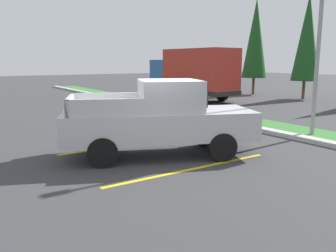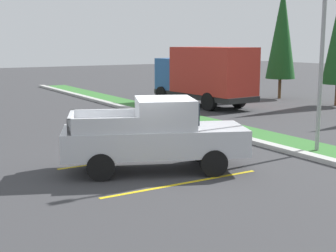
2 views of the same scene
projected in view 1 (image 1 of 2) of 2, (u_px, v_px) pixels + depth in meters
ground_plane at (160, 156)px, 9.72m from camera, size 120.00×120.00×0.00m
parking_line_near at (133, 144)px, 11.07m from camera, size 0.12×4.80×0.01m
parking_line_far at (193, 169)px, 8.53m from camera, size 0.12×4.80×0.01m
curb_strip at (279, 133)px, 12.42m from camera, size 56.00×0.40×0.15m
grass_median at (298, 131)px, 13.03m from camera, size 56.00×1.80×0.06m
pickup_truck_main at (161, 119)px, 9.62m from camera, size 3.80×5.54×2.10m
cargo_truck_distant at (193, 73)px, 23.50m from camera, size 6.96×2.95×3.40m
street_light at (318, 21)px, 11.54m from camera, size 0.24×1.49×6.74m
cypress_tree_leftmost at (255, 39)px, 27.01m from camera, size 1.91×1.91×7.34m
cypress_tree_left_inner at (307, 38)px, 23.60m from camera, size 1.84×1.84×7.08m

